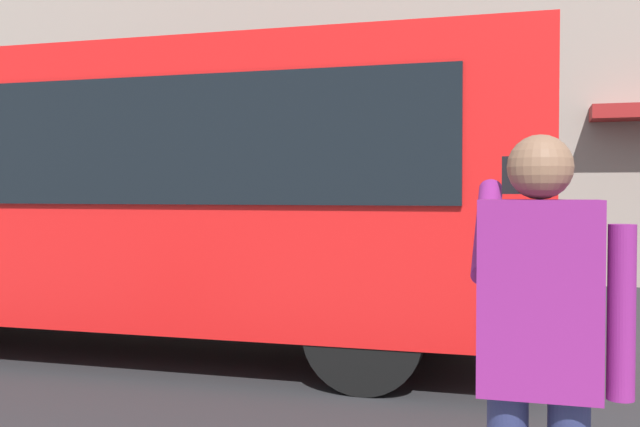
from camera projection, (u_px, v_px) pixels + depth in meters
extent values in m
plane|color=#232326|center=(495.00, 362.00, 7.08)|extent=(60.00, 60.00, 0.00)
cube|color=red|center=(114.00, 188.00, 7.83)|extent=(9.00, 2.50, 2.60)
cube|color=black|center=(38.00, 143.00, 6.61)|extent=(7.60, 0.06, 1.10)
cylinder|color=black|center=(407.00, 296.00, 8.09)|extent=(1.00, 0.28, 1.00)
cylinder|color=black|center=(364.00, 333.00, 5.98)|extent=(1.00, 0.28, 1.00)
cube|color=#6B1960|center=(539.00, 297.00, 2.47)|extent=(0.40, 0.24, 0.66)
sphere|color=brown|center=(540.00, 167.00, 2.45)|extent=(0.22, 0.22, 0.22)
cylinder|color=#6B1960|center=(621.00, 312.00, 2.40)|extent=(0.09, 0.09, 0.58)
cylinder|color=#6B1960|center=(488.00, 229.00, 2.66)|extent=(0.09, 0.48, 0.37)
cube|color=black|center=(512.00, 175.00, 2.77)|extent=(0.07, 0.01, 0.14)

